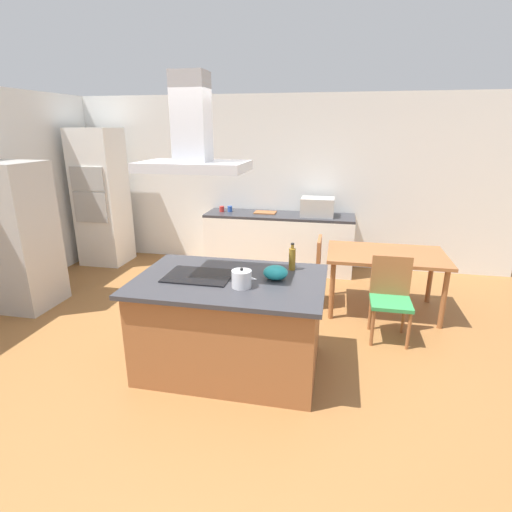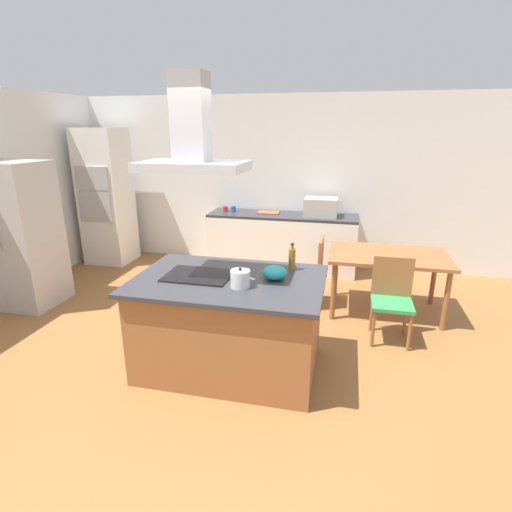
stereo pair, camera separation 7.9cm
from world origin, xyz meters
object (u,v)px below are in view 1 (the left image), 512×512
Objects in this scene: olive_oil_bottle at (292,259)px; wall_oven_stack at (101,198)px; refrigerator at (15,237)px; chair_at_left_end at (310,267)px; cooktop at (199,276)px; coffee_mug_red at (222,209)px; mixing_bowl at (276,272)px; range_hood at (192,140)px; cutting_board at (265,212)px; dining_table at (386,260)px; chair_facing_island at (391,293)px; tea_kettle at (242,279)px; coffee_mug_blue at (230,209)px; countertop_microwave at (317,207)px.

olive_oil_bottle is 0.12× the size of wall_oven_stack.
refrigerator reaches higher than chair_at_left_end.
wall_oven_stack reaches higher than cooktop.
mixing_bowl is at bearing -64.74° from coffee_mug_red.
range_hood is (0.00, 0.00, 1.20)m from cooktop.
range_hood is at bearing -17.09° from refrigerator.
mixing_bowl is at bearing -77.77° from cutting_board.
range_hood reaches higher than dining_table.
coffee_mug_red is at bearing 44.99° from refrigerator.
chair_facing_island is (0.92, -0.67, 0.00)m from chair_at_left_end.
wall_oven_stack is 2.47× the size of chair_at_left_end.
mixing_bowl is 2.92m from cutting_board.
tea_kettle is 0.25× the size of range_hood.
coffee_mug_red is 0.10× the size of chair_facing_island.
mixing_bowl is 2.47× the size of coffee_mug_red.
chair_facing_island is (4.43, -1.72, -0.59)m from wall_oven_stack.
countertop_microwave is at bearing -1.89° from coffee_mug_blue.
olive_oil_bottle is 0.15× the size of refrigerator.
chair_at_left_end is at bearing 143.99° from chair_facing_island.
cutting_board is (-0.62, 2.85, -0.05)m from mixing_bowl.
refrigerator reaches higher than tea_kettle.
wall_oven_stack reaches higher than chair_at_left_end.
countertop_microwave reaches higher than cutting_board.
tea_kettle is 0.64m from olive_oil_bottle.
wall_oven_stack reaches higher than chair_facing_island.
olive_oil_bottle reaches higher than chair_at_left_end.
countertop_microwave is (0.90, 2.88, 0.13)m from cooktop.
cutting_board reaches higher than chair_facing_island.
cooktop is 0.43× the size of dining_table.
coffee_mug_red is at bearing 115.26° from mixing_bowl.
cooktop reaches higher than dining_table.
refrigerator reaches higher than dining_table.
countertop_microwave reaches higher than chair_facing_island.
cutting_board is at bearing 0.35° from coffee_mug_blue.
coffee_mug_blue is 0.10× the size of chair_at_left_end.
refrigerator is at bearing 167.56° from mixing_bowl.
chair_facing_island is (1.38, 1.10, -0.47)m from tea_kettle.
cooktop is at bearing -45.42° from wall_oven_stack.
cutting_board reaches higher than cooktop.
cooktop is at bearing -153.02° from chair_facing_island.
wall_oven_stack is at bearing -173.07° from coffee_mug_red.
chair_at_left_end is (1.53, -1.29, -0.44)m from coffee_mug_red.
refrigerator is (-2.77, -2.10, 0.00)m from cutting_board.
tea_kettle is at bearing -124.94° from olive_oil_bottle.
mixing_bowl is at bearing -37.82° from wall_oven_stack.
refrigerator is (-2.06, -2.06, -0.03)m from coffee_mug_red.
cutting_board is 1.62m from chair_at_left_end.
refrigerator reaches higher than cutting_board.
chair_facing_island is (1.13, 0.85, -0.45)m from mixing_bowl.
dining_table is 1.57× the size of chair_at_left_end.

